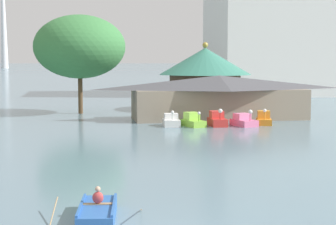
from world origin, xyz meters
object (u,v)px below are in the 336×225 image
at_px(pedal_boat_white, 171,121).
at_px(pedal_boat_red, 217,120).
at_px(pedal_boat_lime, 193,121).
at_px(pedal_boat_pink, 244,121).
at_px(pedal_boat_orange, 264,119).
at_px(rowboat_with_rower, 98,212).
at_px(boathouse, 219,96).
at_px(background_building_block, 299,22).
at_px(green_roof_pavilion, 205,75).
at_px(shoreline_tree_mid, 80,47).

relative_size(pedal_boat_white, pedal_boat_red, 0.99).
height_order(pedal_boat_lime, pedal_boat_pink, pedal_boat_pink).
height_order(pedal_boat_lime, pedal_boat_orange, pedal_boat_orange).
relative_size(rowboat_with_rower, pedal_boat_orange, 1.43).
xyz_separation_m(pedal_boat_orange, boathouse, (-2.94, 5.69, 1.88)).
distance_m(pedal_boat_orange, background_building_block, 50.28).
height_order(pedal_boat_white, pedal_boat_orange, pedal_boat_orange).
distance_m(pedal_boat_lime, boathouse, 7.39).
xyz_separation_m(pedal_boat_lime, green_roof_pavilion, (5.09, 16.56, 3.83)).
xyz_separation_m(pedal_boat_white, green_roof_pavilion, (7.04, 15.96, 3.87)).
height_order(rowboat_with_rower, pedal_boat_orange, pedal_boat_orange).
bearing_deg(boathouse, pedal_boat_lime, -124.61).
relative_size(rowboat_with_rower, pedal_boat_red, 1.40).
relative_size(pedal_boat_pink, boathouse, 0.15).
bearing_deg(pedal_boat_red, shoreline_tree_mid, -137.79).
xyz_separation_m(rowboat_with_rower, pedal_boat_red, (12.28, 28.46, 0.28)).
bearing_deg(background_building_block, shoreline_tree_mid, -142.77).
relative_size(pedal_boat_lime, shoreline_tree_mid, 0.26).
bearing_deg(pedal_boat_lime, background_building_block, 130.39).
bearing_deg(shoreline_tree_mid, green_roof_pavilion, 9.15).
xyz_separation_m(pedal_boat_red, pedal_boat_orange, (4.67, 0.27, -0.04)).
bearing_deg(pedal_boat_red, pedal_boat_pink, 81.84).
distance_m(pedal_boat_white, boathouse, 8.23).
bearing_deg(rowboat_with_rower, pedal_boat_red, 163.15).
bearing_deg(rowboat_with_rower, background_building_block, 158.31).
bearing_deg(pedal_boat_white, pedal_boat_orange, 91.49).
xyz_separation_m(pedal_boat_white, pedal_boat_red, (4.28, -0.67, 0.09)).
relative_size(pedal_boat_red, pedal_boat_orange, 1.02).
height_order(pedal_boat_white, boathouse, boathouse).
bearing_deg(background_building_block, pedal_boat_lime, -123.32).
bearing_deg(pedal_boat_white, pedal_boat_red, 85.15).
xyz_separation_m(pedal_boat_white, boathouse, (6.01, 5.28, 1.93)).
distance_m(pedal_boat_red, green_roof_pavilion, 17.27).
distance_m(green_roof_pavilion, background_building_block, 37.09).
bearing_deg(green_roof_pavilion, pedal_boat_white, -113.80).
xyz_separation_m(pedal_boat_pink, pedal_boat_orange, (2.22, 0.64, 0.05)).
bearing_deg(green_roof_pavilion, pedal_boat_red, -99.42).
bearing_deg(pedal_boat_orange, shoreline_tree_mid, -113.78).
distance_m(pedal_boat_white, pedal_boat_red, 4.33).
distance_m(pedal_boat_red, boathouse, 6.46).
bearing_deg(rowboat_with_rower, pedal_boat_pink, 158.81).
distance_m(pedal_boat_lime, shoreline_tree_mid, 18.85).
bearing_deg(pedal_boat_pink, shoreline_tree_mid, -150.04).
bearing_deg(background_building_block, pedal_boat_red, -121.10).
xyz_separation_m(pedal_boat_lime, boathouse, (4.06, 5.88, 1.89)).
xyz_separation_m(pedal_boat_white, shoreline_tree_mid, (-8.33, 13.48, 7.22)).
distance_m(rowboat_with_rower, background_building_block, 82.99).
relative_size(rowboat_with_rower, pedal_boat_lime, 1.24).
bearing_deg(pedal_boat_pink, pedal_boat_orange, 90.05).
bearing_deg(pedal_boat_red, rowboat_with_rower, -22.81).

